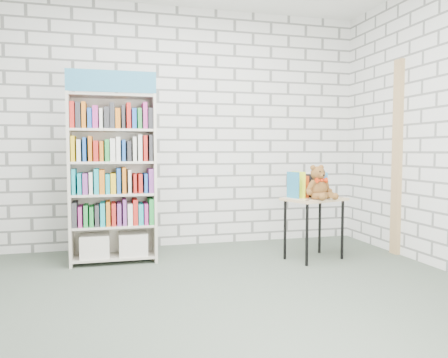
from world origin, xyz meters
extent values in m
plane|color=#455144|center=(0.00, 0.00, 0.00)|extent=(4.50, 4.50, 0.00)
cube|color=silver|center=(0.00, 2.00, 1.40)|extent=(4.50, 0.02, 2.80)
cube|color=silver|center=(0.00, -2.00, 1.40)|extent=(4.50, 0.02, 2.80)
cube|color=beige|center=(-1.16, 1.35, 0.84)|extent=(0.03, 0.33, 1.69)
cube|color=beige|center=(-0.35, 1.35, 0.84)|extent=(0.03, 0.33, 1.69)
cube|color=beige|center=(-0.75, 1.50, 0.84)|extent=(0.84, 0.02, 1.69)
cube|color=teal|center=(-0.75, 1.20, 1.79)|extent=(0.84, 0.02, 0.21)
cube|color=beige|center=(-0.75, 1.35, 0.06)|extent=(0.79, 0.31, 0.02)
cube|color=beige|center=(-0.75, 1.35, 0.37)|extent=(0.79, 0.31, 0.02)
cube|color=beige|center=(-0.75, 1.35, 0.69)|extent=(0.79, 0.31, 0.02)
cube|color=beige|center=(-0.75, 1.35, 1.01)|extent=(0.79, 0.31, 0.02)
cube|color=beige|center=(-0.75, 1.35, 1.33)|extent=(0.79, 0.31, 0.02)
cube|color=beige|center=(-0.75, 1.35, 1.67)|extent=(0.79, 0.31, 0.02)
cube|color=silver|center=(-0.94, 1.35, 0.18)|extent=(0.28, 0.27, 0.22)
cube|color=silver|center=(-0.57, 1.35, 0.18)|extent=(0.28, 0.27, 0.22)
cube|color=#19A5B2|center=(-0.75, 1.34, 0.50)|extent=(0.79, 0.27, 0.22)
cube|color=white|center=(-0.75, 1.34, 0.82)|extent=(0.79, 0.27, 0.22)
cube|color=purple|center=(-0.75, 1.34, 1.14)|extent=(0.79, 0.27, 0.22)
cube|color=#333338|center=(-0.75, 1.34, 1.45)|extent=(0.79, 0.27, 0.22)
cube|color=tan|center=(1.25, 0.96, 0.63)|extent=(0.70, 0.58, 0.03)
cylinder|color=black|center=(1.07, 0.72, 0.31)|extent=(0.03, 0.03, 0.61)
cylinder|color=black|center=(0.96, 1.03, 0.31)|extent=(0.03, 0.03, 0.61)
cylinder|color=black|center=(1.55, 0.89, 0.31)|extent=(0.03, 0.03, 0.61)
cylinder|color=black|center=(1.44, 1.19, 0.31)|extent=(0.03, 0.03, 0.61)
cylinder|color=black|center=(1.07, 0.74, 0.64)|extent=(0.04, 0.04, 0.01)
cylinder|color=black|center=(1.53, 0.89, 0.64)|extent=(0.04, 0.04, 0.01)
cube|color=teal|center=(1.03, 0.98, 0.77)|extent=(0.07, 0.18, 0.25)
cube|color=#FAFF28|center=(1.10, 1.01, 0.77)|extent=(0.07, 0.18, 0.25)
cube|color=#D04916|center=(1.16, 1.03, 0.77)|extent=(0.07, 0.18, 0.25)
cube|color=black|center=(1.22, 1.05, 0.77)|extent=(0.07, 0.18, 0.25)
cube|color=white|center=(1.29, 1.07, 0.77)|extent=(0.07, 0.18, 0.25)
cube|color=#F82B2D|center=(1.35, 1.09, 0.77)|extent=(0.07, 0.18, 0.25)
cube|color=#399AD7|center=(1.41, 1.11, 0.77)|extent=(0.07, 0.18, 0.25)
ellipsoid|color=brown|center=(1.25, 0.88, 0.74)|extent=(0.20, 0.17, 0.20)
sphere|color=brown|center=(1.25, 0.87, 0.90)|extent=(0.15, 0.15, 0.15)
sphere|color=brown|center=(1.20, 0.88, 0.96)|extent=(0.05, 0.05, 0.05)
sphere|color=brown|center=(1.30, 0.90, 0.96)|extent=(0.05, 0.05, 0.05)
sphere|color=brown|center=(1.27, 0.82, 0.88)|extent=(0.06, 0.06, 0.06)
sphere|color=black|center=(1.24, 0.81, 0.92)|extent=(0.02, 0.02, 0.02)
sphere|color=black|center=(1.29, 0.82, 0.92)|extent=(0.02, 0.02, 0.02)
sphere|color=black|center=(1.27, 0.79, 0.88)|extent=(0.02, 0.02, 0.02)
cylinder|color=brown|center=(1.16, 0.84, 0.77)|extent=(0.11, 0.08, 0.14)
cylinder|color=brown|center=(1.35, 0.88, 0.77)|extent=(0.10, 0.10, 0.14)
sphere|color=brown|center=(1.13, 0.81, 0.71)|extent=(0.06, 0.06, 0.06)
sphere|color=brown|center=(1.39, 0.88, 0.71)|extent=(0.06, 0.06, 0.06)
cylinder|color=brown|center=(1.22, 0.77, 0.68)|extent=(0.13, 0.16, 0.08)
cylinder|color=brown|center=(1.33, 0.79, 0.68)|extent=(0.07, 0.16, 0.08)
sphere|color=brown|center=(1.21, 0.69, 0.68)|extent=(0.07, 0.07, 0.07)
sphere|color=brown|center=(1.37, 0.73, 0.68)|extent=(0.07, 0.07, 0.07)
cone|color=red|center=(1.23, 0.81, 0.83)|extent=(0.07, 0.07, 0.05)
cone|color=red|center=(1.30, 0.83, 0.83)|extent=(0.07, 0.07, 0.05)
sphere|color=red|center=(1.27, 0.82, 0.83)|extent=(0.03, 0.03, 0.03)
cube|color=tan|center=(2.23, 0.95, 1.05)|extent=(0.05, 0.12, 2.10)
camera|label=1|loc=(-0.78, -3.14, 1.13)|focal=35.00mm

